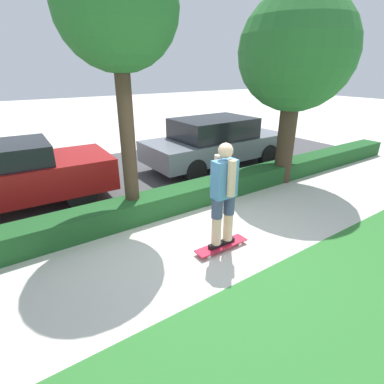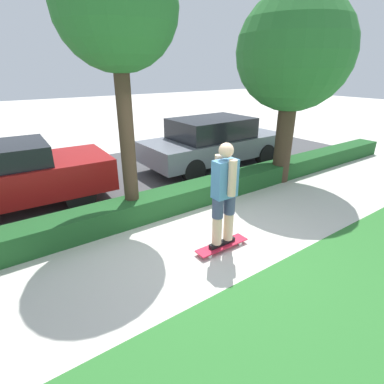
# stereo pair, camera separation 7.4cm
# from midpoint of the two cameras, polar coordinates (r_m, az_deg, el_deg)

# --- Properties ---
(ground_plane) EXTENTS (60.00, 60.00, 0.00)m
(ground_plane) POSITION_cam_midpoint_polar(r_m,az_deg,el_deg) (5.26, 3.04, -10.17)
(ground_plane) COLOR beige
(street_asphalt) EXTENTS (16.91, 5.00, 0.01)m
(street_asphalt) POSITION_cam_midpoint_polar(r_m,az_deg,el_deg) (8.62, -14.38, 2.62)
(street_asphalt) COLOR #474749
(street_asphalt) RESTS_ON ground_plane
(hedge_row) EXTENTS (16.91, 0.60, 0.45)m
(hedge_row) POSITION_cam_midpoint_polar(r_m,az_deg,el_deg) (6.33, -5.85, -1.96)
(hedge_row) COLOR #1E5123
(hedge_row) RESTS_ON ground_plane
(skateboard) EXTENTS (0.97, 0.24, 0.09)m
(skateboard) POSITION_cam_midpoint_polar(r_m,az_deg,el_deg) (5.15, 5.31, -10.08)
(skateboard) COLOR red
(skateboard) RESTS_ON ground_plane
(skater_person) EXTENTS (0.51, 0.45, 1.74)m
(skater_person) POSITION_cam_midpoint_polar(r_m,az_deg,el_deg) (4.71, 5.72, -0.33)
(skater_person) COLOR black
(skater_person) RESTS_ON skateboard
(tree_mid) EXTENTS (1.99, 1.99, 4.73)m
(tree_mid) POSITION_cam_midpoint_polar(r_m,az_deg,el_deg) (5.61, -14.67, 30.46)
(tree_mid) COLOR #423323
(tree_mid) RESTS_ON ground_plane
(tree_far) EXTENTS (2.71, 2.71, 4.55)m
(tree_far) POSITION_cam_midpoint_polar(r_m,az_deg,el_deg) (8.04, 18.60, 23.68)
(tree_far) COLOR #423323
(tree_far) RESTS_ON ground_plane
(parked_car_middle) EXTENTS (4.47, 1.90, 1.48)m
(parked_car_middle) POSITION_cam_midpoint_polar(r_m,az_deg,el_deg) (9.23, 3.88, 9.56)
(parked_car_middle) COLOR slate
(parked_car_middle) RESTS_ON ground_plane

